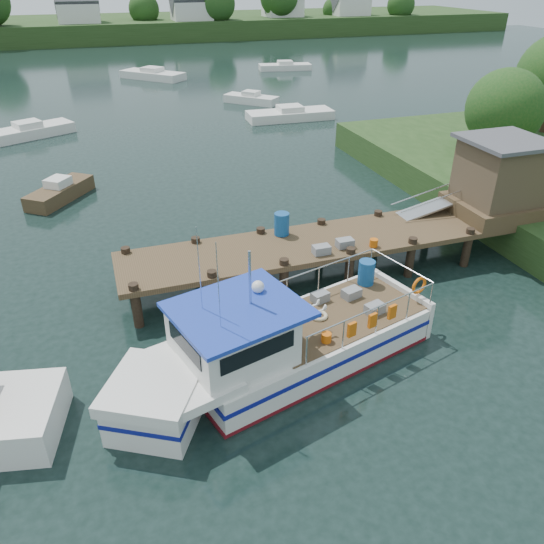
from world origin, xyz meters
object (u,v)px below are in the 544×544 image
object	(u,v)px
moored_rowboat	(60,192)
moored_c	(290,114)
moored_far	(285,66)
moored_a	(29,131)
dock	(442,202)
moored_b	(251,99)
lobster_boat	(273,347)
moored_d	(153,75)

from	to	relation	value
moored_rowboat	moored_c	bearing A→B (deg)	11.91
moored_rowboat	moored_far	size ratio (longest dim) A/B	0.64
moored_a	moored_c	bearing A→B (deg)	-9.27
dock	moored_b	distance (m)	28.85
lobster_boat	moored_a	xyz separation A→B (m)	(-7.92, 28.54, -0.49)
dock	moored_d	bearing A→B (deg)	97.25
lobster_boat	moored_c	bearing A→B (deg)	53.34
moored_rowboat	moored_d	world-z (taller)	moored_d
lobster_boat	moored_rowboat	world-z (taller)	lobster_boat
moored_b	moored_d	distance (m)	15.68
moored_far	lobster_boat	bearing A→B (deg)	-115.81
dock	moored_c	bearing A→B (deg)	84.62
dock	moored_b	bearing A→B (deg)	88.16
moored_a	moored_d	distance (m)	22.33
moored_far	moored_a	bearing A→B (deg)	-147.52
moored_d	dock	bearing A→B (deg)	-96.31
lobster_boat	moored_a	world-z (taller)	lobster_boat
dock	moored_rowboat	size ratio (longest dim) A/B	4.25
moored_rowboat	moored_b	distance (m)	23.52
dock	moored_c	world-z (taller)	dock
moored_rowboat	dock	bearing A→B (deg)	-60.07
dock	lobster_boat	size ratio (longest dim) A/B	1.63
dock	moored_b	world-z (taller)	dock
moored_far	moored_b	bearing A→B (deg)	-124.96
dock	moored_rowboat	distance (m)	18.25
moored_b	moored_c	distance (m)	6.40
lobster_boat	moored_far	distance (m)	52.11
lobster_boat	moored_b	size ratio (longest dim) A/B	2.31
lobster_boat	moored_c	distance (m)	29.38
lobster_boat	moored_rowboat	bearing A→B (deg)	95.01
moored_far	moored_b	world-z (taller)	moored_b
moored_rowboat	moored_d	bearing A→B (deg)	51.54
dock	moored_d	world-z (taller)	dock
moored_far	moored_b	xyz separation A→B (m)	(-8.63, -15.20, 0.01)
moored_c	moored_d	xyz separation A→B (m)	(-7.60, 20.60, 0.05)
moored_far	moored_b	size ratio (longest dim) A/B	1.38
dock	moored_c	size ratio (longest dim) A/B	2.50
moored_b	dock	bearing A→B (deg)	-81.53
moored_rowboat	moored_b	world-z (taller)	moored_rowboat
moored_c	moored_d	size ratio (longest dim) A/B	1.00
moored_d	moored_rowboat	bearing A→B (deg)	-119.18
lobster_boat	moored_c	xyz separation A→B (m)	(10.75, 27.33, -0.51)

